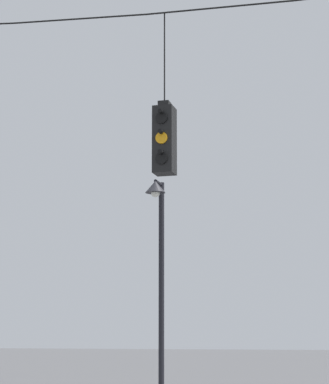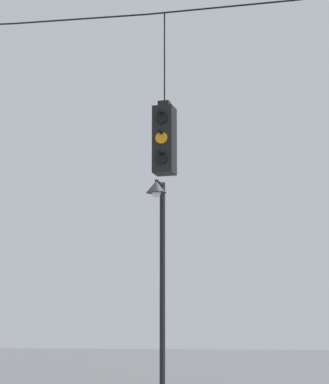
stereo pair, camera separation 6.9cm
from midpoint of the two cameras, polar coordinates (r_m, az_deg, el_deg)
name	(u,v)px [view 1 (the left image)]	position (r m, az deg, el deg)	size (l,w,h in m)	color
traffic_light_near_left_pole	(165,139)	(12.51, -0.16, 4.06)	(0.34, 0.58, 2.85)	black
street_lamp	(159,256)	(15.85, -0.56, -4.89)	(0.43, 0.74, 5.33)	black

